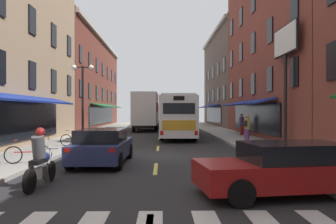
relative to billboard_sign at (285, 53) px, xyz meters
name	(u,v)px	position (x,y,z in m)	size (l,w,h in m)	color
ground_plane	(157,157)	(-7.05, -2.48, -5.37)	(34.80, 80.00, 0.10)	#28282B
lane_centre_dashes	(157,156)	(-7.05, -2.73, -5.32)	(0.14, 73.90, 0.01)	#DBCC4C
sidewalk_left	(32,154)	(-12.95, -2.48, -5.25)	(3.00, 80.00, 0.14)	#A39E93
sidewalk_right	(281,154)	(-1.15, -2.48, -5.25)	(3.00, 80.00, 0.14)	#A39E93
billboard_sign	(285,53)	(0.00, 0.00, 0.00)	(0.40, 3.28, 6.69)	black
transit_bus	(177,116)	(-5.57, 8.95, -3.60)	(2.91, 12.23, 3.28)	white
box_truck	(146,111)	(-8.48, 16.44, -3.29)	(2.65, 7.55, 3.94)	#B21E19
sedan_near	(151,122)	(-8.25, 25.78, -4.67)	(2.01, 4.33, 1.25)	silver
sedan_mid	(289,168)	(-3.62, -9.82, -4.64)	(4.71, 2.44, 1.32)	maroon
sedan_far	(103,146)	(-9.19, -4.85, -4.61)	(2.08, 4.38, 1.40)	navy
motorcycle_rider	(40,162)	(-10.19, -8.87, -4.61)	(0.62, 2.07, 1.66)	black
bicycle_near	(75,140)	(-11.66, 0.40, -4.82)	(1.71, 0.48, 0.91)	black
bicycle_mid	(28,154)	(-11.85, -5.58, -4.82)	(1.69, 0.50, 0.91)	black
pedestrian_near	(247,128)	(-1.63, 1.97, -4.25)	(0.51, 0.49, 1.75)	#66387F
pedestrian_mid	(242,124)	(-0.34, 8.57, -4.28)	(0.36, 0.36, 1.74)	maroon
street_lamp_twin	(83,99)	(-11.94, 3.27, -2.43)	(1.42, 0.32, 4.94)	black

